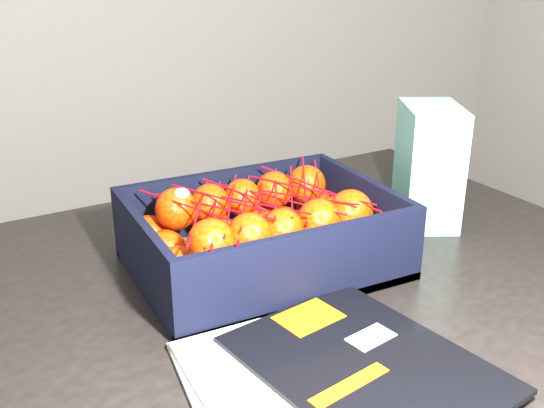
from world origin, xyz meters
name	(u,v)px	position (x,y,z in m)	size (l,w,h in m)	color
table	(245,345)	(-0.26, 0.14, 0.65)	(1.24, 0.87, 0.75)	black
magazine_stack	(324,382)	(-0.28, -0.10, 0.76)	(0.33, 0.31, 0.02)	silver
produce_crate	(263,246)	(-0.21, 0.18, 0.78)	(0.36, 0.27, 0.11)	olive
clementine_heap	(263,230)	(-0.21, 0.18, 0.81)	(0.35, 0.25, 0.11)	red
mesh_net	(259,202)	(-0.22, 0.18, 0.86)	(0.30, 0.24, 0.09)	red
retail_carton	(429,165)	(0.11, 0.21, 0.85)	(0.09, 0.13, 0.20)	white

